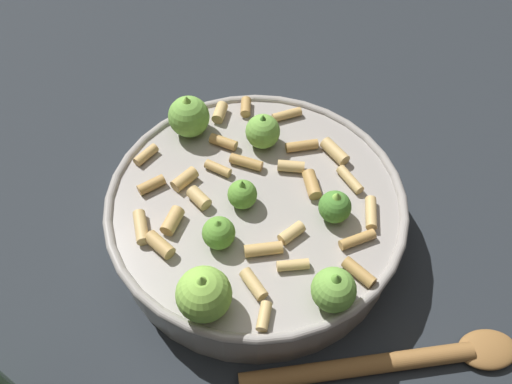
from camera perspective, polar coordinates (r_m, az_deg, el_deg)
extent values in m
plane|color=#23282D|center=(0.53, 0.00, -4.31)|extent=(2.40, 2.40, 0.00)
cylinder|color=#9E9993|center=(0.51, 0.00, -2.60)|extent=(0.27, 0.27, 0.06)
torus|color=#9E9993|center=(0.48, 0.00, -0.72)|extent=(0.28, 0.28, 0.01)
sphere|color=#609E38|center=(0.47, -1.51, -0.26)|extent=(0.03, 0.03, 0.03)
cone|color=#609E38|center=(0.46, -1.55, 0.78)|extent=(0.01, 0.01, 0.01)
sphere|color=#75B247|center=(0.52, 0.75, 6.67)|extent=(0.03, 0.03, 0.03)
cone|color=#4C8933|center=(0.51, 0.77, 7.97)|extent=(0.01, 0.01, 0.01)
sphere|color=#8CC64C|center=(0.41, -5.75, -11.12)|extent=(0.04, 0.04, 0.04)
cone|color=#8CC64C|center=(0.39, -5.99, -9.78)|extent=(0.02, 0.02, 0.01)
sphere|color=#75B247|center=(0.42, 8.53, -10.58)|extent=(0.04, 0.04, 0.04)
cone|color=#609E38|center=(0.40, 8.82, -9.48)|extent=(0.02, 0.02, 0.01)
sphere|color=#75B247|center=(0.53, -7.39, 8.22)|extent=(0.04, 0.04, 0.04)
cone|color=#8CC64C|center=(0.52, -7.61, 9.78)|extent=(0.02, 0.02, 0.01)
sphere|color=#609E38|center=(0.45, -4.12, -4.50)|extent=(0.03, 0.03, 0.03)
cone|color=#609E38|center=(0.44, -4.22, -3.54)|extent=(0.02, 0.02, 0.01)
sphere|color=#4C8933|center=(0.47, 8.66, -1.62)|extent=(0.03, 0.03, 0.03)
cone|color=#8CC64C|center=(0.45, 8.88, -0.55)|extent=(0.02, 0.02, 0.01)
cylinder|color=tan|center=(0.50, 10.29, 1.36)|extent=(0.03, 0.03, 0.01)
cylinder|color=tan|center=(0.46, -10.53, -5.72)|extent=(0.02, 0.03, 0.01)
cylinder|color=tan|center=(0.46, 3.93, -4.52)|extent=(0.03, 0.02, 0.01)
cylinder|color=tan|center=(0.43, -0.26, -10.08)|extent=(0.03, 0.03, 0.01)
cylinder|color=tan|center=(0.50, -4.21, 2.60)|extent=(0.02, 0.03, 0.01)
cylinder|color=tan|center=(0.44, 11.24, -8.64)|extent=(0.03, 0.03, 0.01)
cylinder|color=tan|center=(0.48, 12.56, -1.89)|extent=(0.03, 0.01, 0.01)
cylinder|color=tan|center=(0.50, 3.87, 2.84)|extent=(0.01, 0.03, 0.01)
cylinder|color=tan|center=(0.47, -9.17, -3.13)|extent=(0.03, 0.02, 0.01)
cylinder|color=tan|center=(0.50, -11.42, 0.78)|extent=(0.03, 0.03, 0.01)
cylinder|color=tan|center=(0.42, 0.89, -13.50)|extent=(0.02, 0.01, 0.01)
cylinder|color=tan|center=(0.56, -1.13, 9.34)|extent=(0.02, 0.01, 0.01)
cylinder|color=tan|center=(0.46, 11.08, -5.14)|extent=(0.03, 0.03, 0.01)
cylinder|color=tan|center=(0.55, -3.99, 8.71)|extent=(0.02, 0.01, 0.01)
cylinder|color=tan|center=(0.48, -6.29, -0.65)|extent=(0.02, 0.03, 0.01)
cylinder|color=tan|center=(0.52, 8.66, 4.43)|extent=(0.03, 0.03, 0.01)
cylinder|color=tan|center=(0.44, 4.08, -8.01)|extent=(0.02, 0.03, 0.01)
cylinder|color=tan|center=(0.47, -12.53, -3.78)|extent=(0.03, 0.02, 0.01)
cylinder|color=tan|center=(0.52, -3.60, 5.51)|extent=(0.02, 0.03, 0.01)
cylinder|color=tan|center=(0.55, 3.41, 8.49)|extent=(0.02, 0.03, 0.01)
cylinder|color=tan|center=(0.50, -7.85, 1.40)|extent=(0.03, 0.02, 0.01)
cylinder|color=tan|center=(0.52, -12.00, 4.02)|extent=(0.03, 0.02, 0.01)
cylinder|color=tan|center=(0.49, 6.16, 0.84)|extent=(0.03, 0.02, 0.01)
cylinder|color=tan|center=(0.51, -1.09, 3.30)|extent=(0.02, 0.03, 0.01)
cylinder|color=tan|center=(0.45, 0.83, -6.30)|extent=(0.02, 0.03, 0.01)
cylinder|color=tan|center=(0.52, 5.06, 5.08)|extent=(0.02, 0.03, 0.01)
cylinder|color=olive|center=(0.47, 11.06, -18.33)|extent=(0.08, 0.19, 0.02)
ellipsoid|color=olive|center=(0.51, 24.09, -15.51)|extent=(0.05, 0.06, 0.01)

